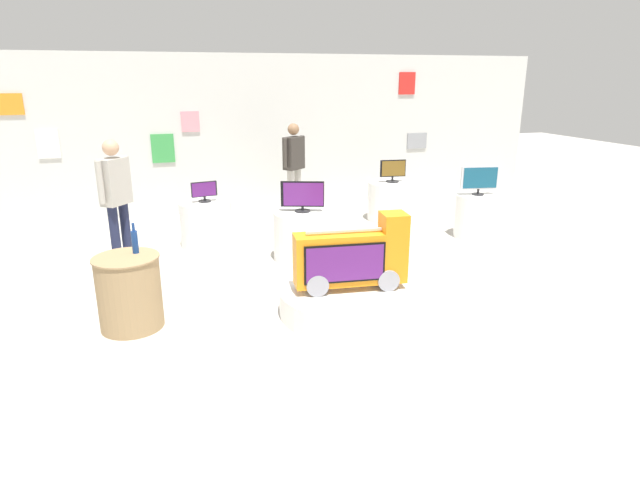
% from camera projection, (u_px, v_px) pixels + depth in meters
% --- Properties ---
extents(ground_plane, '(30.00, 30.00, 0.00)m').
position_uv_depth(ground_plane, '(346.00, 300.00, 6.15)').
color(ground_plane, '#B2ADA3').
extents(back_wall_display, '(11.61, 0.13, 2.88)m').
position_uv_depth(back_wall_display, '(260.00, 133.00, 10.05)').
color(back_wall_display, silver).
rests_on(back_wall_display, ground).
extents(main_display_pedestal, '(1.54, 1.54, 0.28)m').
position_uv_depth(main_display_pedestal, '(350.00, 300.00, 5.79)').
color(main_display_pedestal, white).
rests_on(main_display_pedestal, ground).
extents(novelty_firetruck_tv, '(1.23, 0.46, 0.82)m').
position_uv_depth(novelty_firetruck_tv, '(353.00, 259.00, 5.65)').
color(novelty_firetruck_tv, gray).
rests_on(novelty_firetruck_tv, main_display_pedestal).
extents(display_pedestal_left_rear, '(0.78, 0.78, 0.69)m').
position_uv_depth(display_pedestal_left_rear, '(206.00, 224.00, 8.01)').
color(display_pedestal_left_rear, white).
rests_on(display_pedestal_left_rear, ground).
extents(tv_on_left_rear, '(0.38, 0.19, 0.30)m').
position_uv_depth(tv_on_left_rear, '(204.00, 191.00, 7.85)').
color(tv_on_left_rear, black).
rests_on(tv_on_left_rear, display_pedestal_left_rear).
extents(display_pedestal_center_rear, '(0.85, 0.85, 0.69)m').
position_uv_depth(display_pedestal_center_rear, '(392.00, 201.00, 9.47)').
color(display_pedestal_center_rear, white).
rests_on(display_pedestal_center_rear, ground).
extents(tv_on_center_rear, '(0.46, 0.23, 0.39)m').
position_uv_depth(tv_on_center_rear, '(393.00, 170.00, 9.30)').
color(tv_on_center_rear, black).
rests_on(tv_on_center_rear, display_pedestal_center_rear).
extents(display_pedestal_right_rear, '(0.67, 0.67, 0.69)m').
position_uv_depth(display_pedestal_right_rear, '(476.00, 216.00, 8.46)').
color(display_pedestal_right_rear, white).
rests_on(display_pedestal_right_rear, ground).
extents(tv_on_right_rear, '(0.59, 0.18, 0.45)m').
position_uv_depth(tv_on_right_rear, '(479.00, 179.00, 8.28)').
color(tv_on_right_rear, black).
rests_on(tv_on_right_rear, display_pedestal_right_rear).
extents(display_pedestal_far_right, '(0.82, 0.82, 0.69)m').
position_uv_depth(display_pedestal_far_right, '(303.00, 235.00, 7.43)').
color(display_pedestal_far_right, white).
rests_on(display_pedestal_far_right, ground).
extents(tv_on_far_right, '(0.57, 0.23, 0.42)m').
position_uv_depth(tv_on_far_right, '(303.00, 196.00, 7.26)').
color(tv_on_far_right, black).
rests_on(tv_on_far_right, display_pedestal_far_right).
extents(side_table_round, '(0.66, 0.66, 0.77)m').
position_uv_depth(side_table_round, '(129.00, 292.00, 5.39)').
color(side_table_round, '#9E7F56').
rests_on(side_table_round, ground).
extents(bottle_on_side_table, '(0.06, 0.06, 0.32)m').
position_uv_depth(bottle_on_side_table, '(135.00, 241.00, 5.35)').
color(bottle_on_side_table, navy).
rests_on(bottle_on_side_table, side_table_round).
extents(shopper_browsing_near_truck, '(0.39, 0.45, 1.74)m').
position_uv_depth(shopper_browsing_near_truck, '(116.00, 197.00, 6.71)').
color(shopper_browsing_near_truck, '#1E233F').
rests_on(shopper_browsing_near_truck, ground).
extents(shopper_browsing_rear, '(0.46, 0.39, 1.71)m').
position_uv_depth(shopper_browsing_rear, '(294.00, 164.00, 9.24)').
color(shopper_browsing_rear, '#B2ADA3').
rests_on(shopper_browsing_rear, ground).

